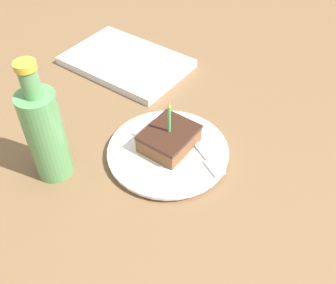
{
  "coord_description": "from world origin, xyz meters",
  "views": [
    {
      "loc": [
        0.35,
        -0.46,
        0.59
      ],
      "look_at": [
        0.03,
        -0.01,
        0.04
      ],
      "focal_mm": 42.0,
      "sensor_mm": 36.0,
      "label": 1
    }
  ],
  "objects": [
    {
      "name": "ground_plane",
      "position": [
        0.0,
        0.0,
        -0.02
      ],
      "size": [
        2.4,
        2.4,
        0.04
      ],
      "color": "brown",
      "rests_on": "ground"
    },
    {
      "name": "plate",
      "position": [
        0.03,
        -0.01,
        0.01
      ],
      "size": [
        0.25,
        0.25,
        0.02
      ],
      "color": "white",
      "rests_on": "ground_plane"
    },
    {
      "name": "cake_slice",
      "position": [
        0.02,
        0.0,
        0.04
      ],
      "size": [
        0.09,
        0.11,
        0.11
      ],
      "color": "brown",
      "rests_on": "plate"
    },
    {
      "name": "bottle",
      "position": [
        -0.13,
        -0.17,
        0.1
      ],
      "size": [
        0.07,
        0.07,
        0.25
      ],
      "color": "#599959",
      "rests_on": "ground_plane"
    },
    {
      "name": "marble_board",
      "position": [
        -0.26,
        0.19,
        0.01
      ],
      "size": [
        0.31,
        0.21,
        0.02
      ],
      "color": "silver",
      "rests_on": "ground_plane"
    },
    {
      "name": "fork",
      "position": [
        0.09,
        0.02,
        0.02
      ],
      "size": [
        0.15,
        0.09,
        0.0
      ],
      "color": "silver",
      "rests_on": "plate"
    }
  ]
}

